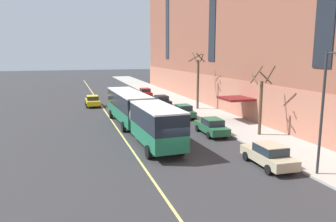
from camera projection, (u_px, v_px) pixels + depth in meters
The scene contains 13 objects.
ground_plane at pixel (178, 160), 23.45m from camera, with size 260.00×260.00×0.00m, color #303033.
sidewalk at pixel (266, 138), 28.99m from camera, with size 5.35×160.00×0.15m, color #ADA89E.
city_bus at pixel (138, 112), 31.05m from camera, with size 3.53×19.05×3.48m.
parked_car_champagne_1 at pixel (269, 155), 21.96m from camera, with size 2.03×4.61×1.56m.
parked_car_green_2 at pixel (183, 111), 38.49m from camera, with size 2.02×4.27×1.56m.
parked_car_black_3 at pixel (161, 101), 46.82m from camera, with size 2.04×4.68×1.56m.
parked_car_red_5 at pixel (145, 93), 56.42m from camera, with size 2.01×4.61×1.56m.
parked_car_green_6 at pixel (212, 126), 30.56m from camera, with size 2.06×4.76×1.56m.
taxi_cab at pixel (93, 101), 46.67m from camera, with size 1.95×4.43×1.56m.
street_tree_mid_block at pixel (261, 101), 29.57m from camera, with size 1.80×1.79×6.31m.
street_tree_far_uptown at pixel (198, 80), 43.45m from camera, with size 1.97×1.78×7.42m.
street_lamp at pixel (326, 102), 19.37m from camera, with size 0.36×1.48×7.50m.
lane_centerline at pixel (133, 151), 25.49m from camera, with size 0.16×140.00×0.01m, color #E0D66B.
Camera 1 is at (-7.33, -21.25, 7.56)m, focal length 35.00 mm.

